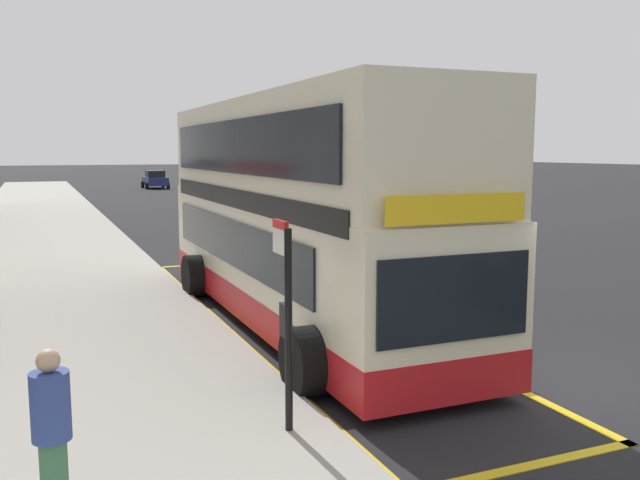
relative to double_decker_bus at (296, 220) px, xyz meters
The scene contains 9 objects.
ground_plane 27.39m from the double_decker_bus, 84.84° to the left, with size 260.00×260.00×0.00m, color black.
pavement_near 27.66m from the double_decker_bus, 99.48° to the left, with size 6.00×76.00×0.14m, color #A39E93.
double_decker_bus is the anchor object (origin of this frame).
bus_bay_markings 2.08m from the double_decker_bus, 82.43° to the left, with size 3.16×14.52×0.01m.
bus_stop_sign 5.62m from the double_decker_bus, 112.16° to the right, with size 0.09×0.51×2.48m.
parked_car_navy_ahead 50.38m from the double_decker_bus, 83.84° to the left, with size 2.09×4.20×1.62m.
parked_car_grey_across 26.49m from the double_decker_bus, 74.02° to the left, with size 2.09×4.20×1.62m.
parked_car_white_behind 24.49m from the double_decker_bus, 78.28° to the left, with size 2.09×4.20×1.62m.
pedestrian_waiting_near_sign 7.97m from the double_decker_bus, 126.70° to the right, with size 0.34×0.34×1.59m.
Camera 1 is at (-7.21, -7.65, 3.43)m, focal length 37.91 mm.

